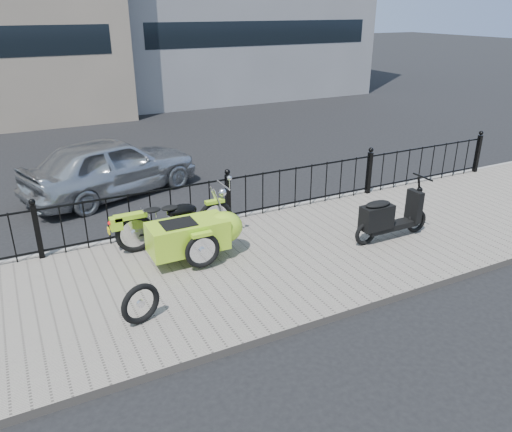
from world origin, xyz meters
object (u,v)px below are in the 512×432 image
spare_tire (141,304)px  motorcycle_sidecar (195,230)px  scooter (388,217)px  sedan_car (112,166)px

spare_tire → motorcycle_sidecar: bearing=48.3°
scooter → sedan_car: size_ratio=0.41×
scooter → spare_tire: scooter is taller
motorcycle_sidecar → spare_tire: (-1.36, -1.52, -0.18)m
scooter → sedan_car: (-3.87, 5.01, 0.13)m
motorcycle_sidecar → sedan_car: sedan_car is taller
scooter → motorcycle_sidecar: bearing=163.5°
scooter → spare_tire: bearing=-173.5°
motorcycle_sidecar → scooter: size_ratio=1.38×
motorcycle_sidecar → sedan_car: (-0.52, 4.02, 0.10)m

